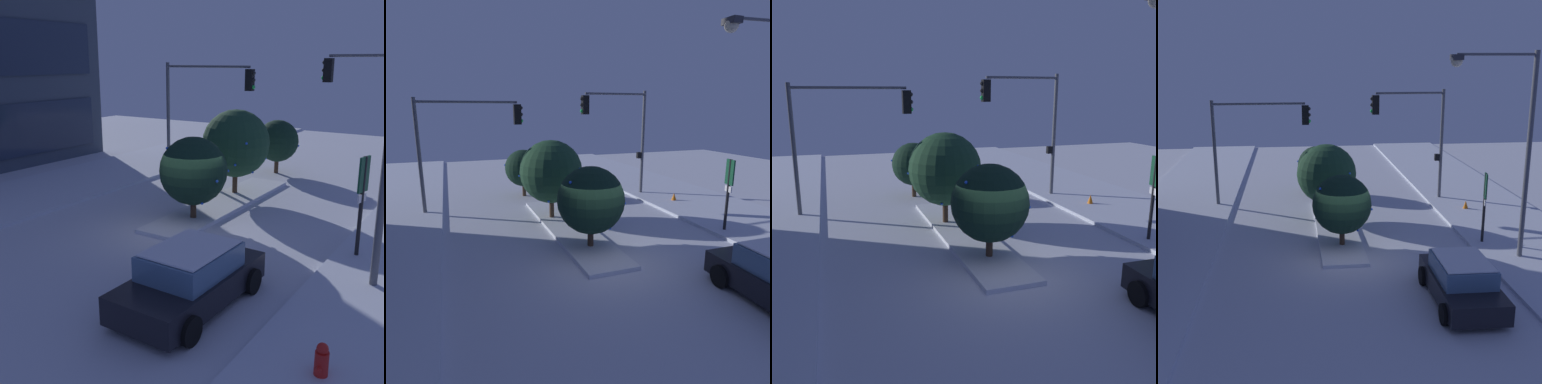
% 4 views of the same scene
% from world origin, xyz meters
% --- Properties ---
extents(ground, '(52.00, 52.00, 0.00)m').
position_xyz_m(ground, '(0.00, 0.00, 0.00)').
color(ground, silver).
extents(curb_strip_near, '(52.00, 5.20, 0.14)m').
position_xyz_m(curb_strip_near, '(0.00, -7.85, 0.07)').
color(curb_strip_near, silver).
rests_on(curb_strip_near, ground).
extents(median_strip, '(9.00, 1.80, 0.14)m').
position_xyz_m(median_strip, '(3.33, 0.14, 0.07)').
color(median_strip, silver).
rests_on(median_strip, ground).
extents(car_near, '(4.34, 2.13, 1.49)m').
position_xyz_m(car_near, '(-4.30, -3.27, 0.71)').
color(car_near, black).
rests_on(car_near, ground).
extents(traffic_light_corner_near_right, '(0.32, 4.04, 6.08)m').
position_xyz_m(traffic_light_corner_near_right, '(7.84, -4.54, 4.15)').
color(traffic_light_corner_near_right, '#565960').
rests_on(traffic_light_corner_near_right, ground).
extents(traffic_light_corner_far_right, '(0.32, 5.11, 5.60)m').
position_xyz_m(traffic_light_corner_far_right, '(7.84, 3.93, 3.97)').
color(traffic_light_corner_far_right, '#565960').
rests_on(traffic_light_corner_far_right, ground).
extents(street_lamp_arched, '(0.65, 3.18, 7.99)m').
position_xyz_m(street_lamp_arched, '(-0.96, -5.90, 5.19)').
color(street_lamp_arched, '#565960').
rests_on(street_lamp_arched, ground).
extents(parking_info_sign, '(0.55, 0.18, 3.09)m').
position_xyz_m(parking_info_sign, '(0.70, -5.87, 1.98)').
color(parking_info_sign, black).
rests_on(parking_info_sign, ground).
extents(decorated_tree_median, '(2.86, 2.86, 3.73)m').
position_xyz_m(decorated_tree_median, '(4.91, 0.44, 2.29)').
color(decorated_tree_median, '#473323').
rests_on(decorated_tree_median, ground).
extents(decorated_tree_left_of_median, '(2.45, 2.46, 3.10)m').
position_xyz_m(decorated_tree_left_of_median, '(1.04, 0.08, 1.87)').
color(decorated_tree_left_of_median, '#473323').
rests_on(decorated_tree_left_of_median, ground).
extents(decorated_tree_right_of_median, '(2.15, 2.19, 2.76)m').
position_xyz_m(decorated_tree_right_of_median, '(9.96, 0.67, 1.68)').
color(decorated_tree_right_of_median, '#473323').
rests_on(decorated_tree_right_of_median, ground).
extents(construction_cone, '(0.36, 0.36, 0.55)m').
position_xyz_m(construction_cone, '(5.52, -6.79, 0.28)').
color(construction_cone, orange).
rests_on(construction_cone, ground).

